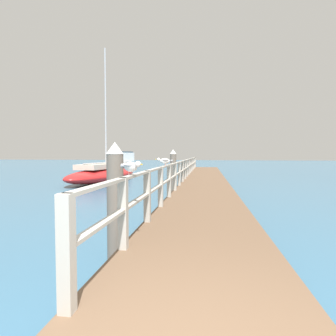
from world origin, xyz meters
The scene contains 8 objects.
pier_deck centered at (0.00, 13.41, 0.25)m, with size 2.21×26.82×0.50m, color brown.
pier_railing centered at (-1.02, 13.41, 1.11)m, with size 0.12×25.34×0.99m.
dock_piling_near centered at (-1.40, 3.18, 1.01)m, with size 0.29×0.29×2.01m.
dock_piling_far centered at (-1.40, 11.31, 1.01)m, with size 0.29×0.29×2.01m.
seagull_foreground centered at (-1.02, 2.77, 1.62)m, with size 0.41×0.32×0.21m.
seagull_background centered at (-1.03, 6.24, 1.62)m, with size 0.46×0.24×0.21m.
boat_1 centered at (-6.46, 15.83, 0.50)m, with size 3.51×7.80×8.56m.
boat_3 centered at (-11.59, 34.71, 0.71)m, with size 5.80×9.34×2.13m.
Camera 1 is at (0.12, -1.33, 1.81)m, focal length 30.10 mm.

